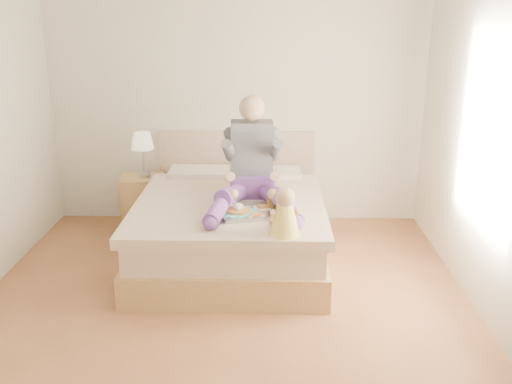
{
  "coord_description": "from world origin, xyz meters",
  "views": [
    {
      "loc": [
        0.35,
        -3.98,
        2.28
      ],
      "look_at": [
        0.24,
        0.65,
        0.78
      ],
      "focal_mm": 40.0,
      "sensor_mm": 36.0,
      "label": 1
    }
  ],
  "objects_px": {
    "bed": "(232,223)",
    "nightstand": "(144,201)",
    "tray": "(250,210)",
    "baby": "(284,216)",
    "adult": "(252,170)"
  },
  "relations": [
    {
      "from": "bed",
      "to": "nightstand",
      "type": "distance_m",
      "value": 1.24
    },
    {
      "from": "nightstand",
      "to": "tray",
      "type": "bearing_deg",
      "value": -54.14
    },
    {
      "from": "bed",
      "to": "baby",
      "type": "bearing_deg",
      "value": -64.23
    },
    {
      "from": "nightstand",
      "to": "tray",
      "type": "relative_size",
      "value": 0.98
    },
    {
      "from": "nightstand",
      "to": "baby",
      "type": "relative_size",
      "value": 1.47
    },
    {
      "from": "bed",
      "to": "adult",
      "type": "height_order",
      "value": "adult"
    },
    {
      "from": "tray",
      "to": "baby",
      "type": "xyz_separation_m",
      "value": [
        0.28,
        -0.46,
        0.12
      ]
    },
    {
      "from": "bed",
      "to": "nightstand",
      "type": "bearing_deg",
      "value": 143.99
    },
    {
      "from": "bed",
      "to": "adult",
      "type": "relative_size",
      "value": 1.89
    },
    {
      "from": "bed",
      "to": "nightstand",
      "type": "xyz_separation_m",
      "value": [
        -1.0,
        0.73,
        -0.04
      ]
    },
    {
      "from": "bed",
      "to": "tray",
      "type": "xyz_separation_m",
      "value": [
        0.19,
        -0.53,
        0.33
      ]
    },
    {
      "from": "tray",
      "to": "baby",
      "type": "distance_m",
      "value": 0.55
    },
    {
      "from": "tray",
      "to": "baby",
      "type": "bearing_deg",
      "value": -72.39
    },
    {
      "from": "bed",
      "to": "tray",
      "type": "distance_m",
      "value": 0.65
    },
    {
      "from": "bed",
      "to": "baby",
      "type": "relative_size",
      "value": 5.7
    }
  ]
}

